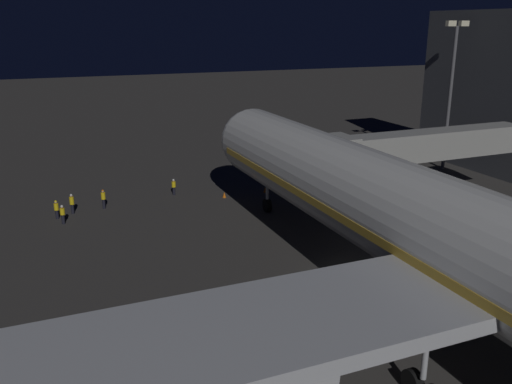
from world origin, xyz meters
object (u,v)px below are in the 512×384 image
object	(u,v)px
ground_crew_by_belt_loader	(63,214)
traffic_cone_nose_port	(265,190)
ground_crew_under_port_wing	(174,186)
ground_crew_marshaller_fwd	(72,203)
jet_bridge	(409,147)
ground_crew_by_tug	(103,198)
apron_floodlight_mast	(451,85)
ground_crew_near_nose_gear	(56,209)
traffic_cone_nose_starboard	(224,195)

from	to	relation	value
ground_crew_by_belt_loader	traffic_cone_nose_port	world-z (taller)	ground_crew_by_belt_loader
ground_crew_under_port_wing	traffic_cone_nose_port	size ratio (longest dim) A/B	3.02
ground_crew_by_belt_loader	ground_crew_under_port_wing	bearing A→B (deg)	-157.71
ground_crew_by_belt_loader	ground_crew_marshaller_fwd	xyz separation A→B (m)	(-0.98, -2.45, 0.09)
jet_bridge	traffic_cone_nose_port	size ratio (longest dim) A/B	39.72
ground_crew_marshaller_fwd	ground_crew_by_tug	bearing A→B (deg)	-172.79
ground_crew_by_belt_loader	ground_crew_by_tug	size ratio (longest dim) A/B	0.92
apron_floodlight_mast	ground_crew_under_port_wing	xyz separation A→B (m)	(32.07, -2.11, -8.89)
jet_bridge	ground_crew_near_nose_gear	world-z (taller)	jet_bridge
ground_crew_marshaller_fwd	traffic_cone_nose_starboard	bearing A→B (deg)	177.00
traffic_cone_nose_starboard	jet_bridge	bearing A→B (deg)	144.34
apron_floodlight_mast	ground_crew_marshaller_fwd	size ratio (longest dim) A/B	8.98
apron_floodlight_mast	ground_crew_by_belt_loader	size ratio (longest dim) A/B	9.85
ground_crew_marshaller_fwd	ground_crew_by_tug	xyz separation A→B (m)	(-2.81, -0.36, -0.01)
ground_crew_marshaller_fwd	traffic_cone_nose_starboard	distance (m)	14.29
jet_bridge	traffic_cone_nose_port	world-z (taller)	jet_bridge
ground_crew_by_belt_loader	ground_crew_by_tug	distance (m)	4.72
apron_floodlight_mast	ground_crew_by_belt_loader	world-z (taller)	apron_floodlight_mast
ground_crew_marshaller_fwd	ground_crew_by_tug	size ratio (longest dim) A/B	1.01
ground_crew_under_port_wing	ground_crew_by_tug	xyz separation A→B (m)	(7.07, 1.65, 0.11)
ground_crew_near_nose_gear	ground_crew_by_tug	bearing A→B (deg)	-163.94
ground_crew_marshaller_fwd	traffic_cone_nose_port	xyz separation A→B (m)	(-18.65, 0.75, -0.76)
ground_crew_near_nose_gear	ground_crew_marshaller_fwd	bearing A→B (deg)	-148.36
ground_crew_marshaller_fwd	traffic_cone_nose_starboard	world-z (taller)	ground_crew_marshaller_fwd
ground_crew_near_nose_gear	ground_crew_under_port_wing	xyz separation A→B (m)	(-11.26, -2.85, -0.02)
ground_crew_near_nose_gear	ground_crew_under_port_wing	distance (m)	11.61
ground_crew_by_tug	traffic_cone_nose_starboard	xyz separation A→B (m)	(-11.44, 1.10, -0.75)
ground_crew_by_tug	traffic_cone_nose_port	world-z (taller)	ground_crew_by_tug
jet_bridge	traffic_cone_nose_port	bearing A→B (deg)	-46.36
ground_crew_by_belt_loader	ground_crew_by_tug	world-z (taller)	ground_crew_by_tug
apron_floodlight_mast	ground_crew_under_port_wing	distance (m)	33.34
jet_bridge	ground_crew_by_belt_loader	size ratio (longest dim) A/B	12.82
ground_crew_by_belt_loader	traffic_cone_nose_starboard	world-z (taller)	ground_crew_by_belt_loader
ground_crew_near_nose_gear	ground_crew_marshaller_fwd	world-z (taller)	ground_crew_marshaller_fwd
ground_crew_by_belt_loader	ground_crew_marshaller_fwd	distance (m)	2.64
ground_crew_by_belt_loader	ground_crew_under_port_wing	xyz separation A→B (m)	(-10.86, -4.45, -0.02)
ground_crew_under_port_wing	traffic_cone_nose_port	xyz separation A→B (m)	(-8.77, 2.75, -0.64)
ground_crew_near_nose_gear	ground_crew_marshaller_fwd	size ratio (longest dim) A/B	0.91
ground_crew_near_nose_gear	ground_crew_under_port_wing	size ratio (longest dim) A/B	1.02
ground_crew_under_port_wing	ground_crew_by_belt_loader	bearing A→B (deg)	22.29
ground_crew_by_belt_loader	ground_crew_under_port_wing	distance (m)	11.74
ground_crew_near_nose_gear	ground_crew_by_belt_loader	world-z (taller)	ground_crew_by_belt_loader
ground_crew_under_port_wing	traffic_cone_nose_port	distance (m)	9.21
traffic_cone_nose_starboard	ground_crew_under_port_wing	bearing A→B (deg)	-32.19
jet_bridge	ground_crew_marshaller_fwd	distance (m)	30.56
jet_bridge	ground_crew_under_port_wing	distance (m)	22.86
ground_crew_by_tug	traffic_cone_nose_starboard	distance (m)	11.52
jet_bridge	ground_crew_under_port_wing	size ratio (longest dim) A/B	13.13
ground_crew_near_nose_gear	jet_bridge	bearing A→B (deg)	161.49
ground_crew_marshaller_fwd	apron_floodlight_mast	bearing A→B (deg)	179.86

